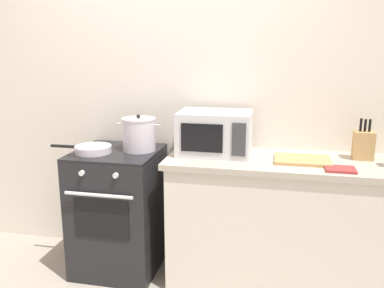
% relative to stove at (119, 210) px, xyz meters
% --- Properties ---
extents(back_wall, '(4.40, 0.10, 2.50)m').
position_rel_stove_xyz_m(back_wall, '(0.65, 0.37, 0.79)').
color(back_wall, silver).
rests_on(back_wall, ground_plane).
extents(lower_cabinet_right, '(1.64, 0.56, 0.88)m').
position_rel_stove_xyz_m(lower_cabinet_right, '(1.25, 0.02, -0.02)').
color(lower_cabinet_right, beige).
rests_on(lower_cabinet_right, ground_plane).
extents(countertop_right, '(1.70, 0.60, 0.04)m').
position_rel_stove_xyz_m(countertop_right, '(1.25, 0.02, 0.44)').
color(countertop_right, '#ADA393').
rests_on(countertop_right, lower_cabinet_right).
extents(stove, '(0.60, 0.64, 0.92)m').
position_rel_stove_xyz_m(stove, '(0.00, 0.00, 0.00)').
color(stove, black).
rests_on(stove, ground_plane).
extents(stock_pot, '(0.33, 0.24, 0.27)m').
position_rel_stove_xyz_m(stock_pot, '(0.16, 0.05, 0.58)').
color(stock_pot, silver).
rests_on(stock_pot, stove).
extents(frying_pan, '(0.46, 0.26, 0.05)m').
position_rel_stove_xyz_m(frying_pan, '(-0.15, -0.08, 0.48)').
color(frying_pan, silver).
rests_on(frying_pan, stove).
extents(microwave, '(0.50, 0.37, 0.30)m').
position_rel_stove_xyz_m(microwave, '(0.71, 0.08, 0.61)').
color(microwave, silver).
rests_on(microwave, countertop_right).
extents(cutting_board, '(0.36, 0.26, 0.02)m').
position_rel_stove_xyz_m(cutting_board, '(1.31, 0.00, 0.47)').
color(cutting_board, tan).
rests_on(cutting_board, countertop_right).
extents(knife_block, '(0.13, 0.10, 0.28)m').
position_rel_stove_xyz_m(knife_block, '(1.70, 0.14, 0.56)').
color(knife_block, tan).
rests_on(knife_block, countertop_right).
extents(oven_mitt, '(0.18, 0.14, 0.02)m').
position_rel_stove_xyz_m(oven_mitt, '(1.53, -0.16, 0.47)').
color(oven_mitt, '#993333').
rests_on(oven_mitt, countertop_right).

